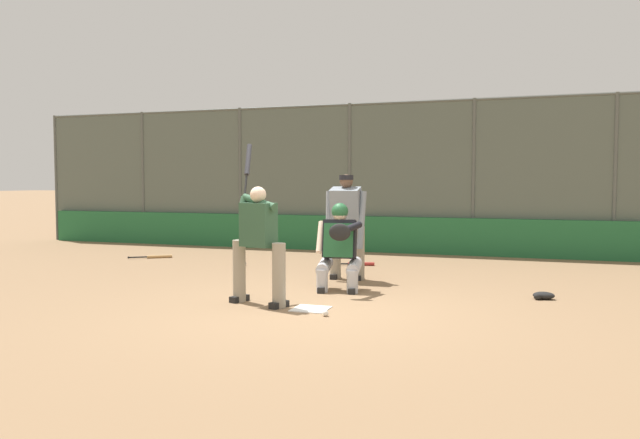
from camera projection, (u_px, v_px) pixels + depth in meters
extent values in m
plane|color=#846647|center=(311.00, 309.00, 7.69)|extent=(160.00, 160.00, 0.00)
cube|color=white|center=(311.00, 309.00, 7.69)|extent=(0.43, 0.43, 0.01)
cylinder|color=#515651|center=(615.00, 177.00, 12.37)|extent=(0.08, 0.08, 3.34)
cylinder|color=#515651|center=(473.00, 177.00, 13.26)|extent=(0.08, 0.08, 3.34)
cylinder|color=#515651|center=(350.00, 177.00, 14.14)|extent=(0.08, 0.08, 3.34)
cylinder|color=#515651|center=(240.00, 178.00, 15.02)|extent=(0.08, 0.08, 3.34)
cylinder|color=#515651|center=(143.00, 178.00, 15.91)|extent=(0.08, 0.08, 3.34)
cylinder|color=#515651|center=(56.00, 178.00, 16.79)|extent=(0.08, 0.08, 3.34)
cube|color=#515B51|center=(410.00, 177.00, 13.70)|extent=(19.20, 0.01, 3.34)
cylinder|color=#515651|center=(410.00, 102.00, 13.60)|extent=(19.20, 0.06, 0.06)
cube|color=#236638|center=(408.00, 235.00, 13.68)|extent=(18.82, 0.18, 0.79)
cube|color=slate|center=(545.00, 245.00, 14.78)|extent=(13.44, 1.95, 0.12)
cube|color=slate|center=(546.00, 241.00, 14.25)|extent=(13.44, 0.55, 0.44)
cube|color=#B7BABC|center=(546.00, 229.00, 14.24)|extent=(13.44, 0.24, 0.08)
cube|color=slate|center=(546.00, 232.00, 14.76)|extent=(13.44, 0.55, 0.76)
cube|color=#B7BABC|center=(546.00, 214.00, 14.74)|extent=(13.44, 0.24, 0.08)
cube|color=slate|center=(545.00, 224.00, 15.27)|extent=(13.44, 0.55, 1.08)
cube|color=#B7BABC|center=(546.00, 200.00, 15.24)|extent=(13.44, 0.24, 0.08)
cylinder|color=gray|center=(279.00, 276.00, 7.76)|extent=(0.17, 0.17, 0.81)
cube|color=black|center=(279.00, 305.00, 7.79)|extent=(0.19, 0.30, 0.08)
cylinder|color=gray|center=(239.00, 271.00, 8.16)|extent=(0.17, 0.17, 0.81)
cube|color=black|center=(239.00, 299.00, 8.18)|extent=(0.19, 0.30, 0.08)
cube|color=#2D5138|center=(258.00, 225.00, 7.92)|extent=(0.50, 0.37, 0.56)
sphere|color=beige|center=(258.00, 195.00, 7.90)|extent=(0.21, 0.21, 0.21)
cylinder|color=#2D5138|center=(259.00, 202.00, 7.93)|extent=(0.56, 0.31, 0.21)
cylinder|color=#2D5138|center=(244.00, 202.00, 8.09)|extent=(0.10, 0.14, 0.16)
sphere|color=black|center=(245.00, 197.00, 8.11)|extent=(0.04, 0.04, 0.04)
cylinder|color=black|center=(246.00, 186.00, 8.19)|extent=(0.09, 0.21, 0.31)
cylinder|color=#28282D|center=(248.00, 160.00, 8.39)|extent=(0.15, 0.32, 0.44)
cylinder|color=#B7B7BC|center=(352.00, 282.00, 8.80)|extent=(0.16, 0.16, 0.33)
cylinder|color=#B7B7BC|center=(354.00, 267.00, 8.99)|extent=(0.26, 0.52, 0.25)
cube|color=black|center=(352.00, 290.00, 8.80)|extent=(0.14, 0.27, 0.08)
cylinder|color=#B7B7BC|center=(322.00, 281.00, 8.87)|extent=(0.16, 0.16, 0.33)
cylinder|color=#B7B7BC|center=(325.00, 266.00, 9.07)|extent=(0.26, 0.52, 0.25)
cube|color=black|center=(322.00, 289.00, 8.88)|extent=(0.14, 0.27, 0.08)
cube|color=black|center=(340.00, 239.00, 9.05)|extent=(0.52, 0.45, 0.59)
cube|color=#235B33|center=(338.00, 240.00, 8.90)|extent=(0.44, 0.21, 0.49)
sphere|color=beige|center=(340.00, 214.00, 9.03)|extent=(0.22, 0.22, 0.22)
sphere|color=#235B33|center=(340.00, 211.00, 9.03)|extent=(0.24, 0.24, 0.24)
cylinder|color=black|center=(350.00, 228.00, 8.76)|extent=(0.23, 0.58, 0.17)
ellipsoid|color=black|center=(340.00, 232.00, 8.53)|extent=(0.31, 0.15, 0.24)
cylinder|color=beige|center=(321.00, 237.00, 9.10)|extent=(0.15, 0.34, 0.47)
cylinder|color=gray|center=(359.00, 253.00, 9.98)|extent=(0.18, 0.18, 0.86)
cube|color=black|center=(359.00, 277.00, 10.01)|extent=(0.11, 0.28, 0.08)
cylinder|color=gray|center=(335.00, 252.00, 10.11)|extent=(0.18, 0.18, 0.86)
cube|color=black|center=(335.00, 276.00, 10.13)|extent=(0.11, 0.28, 0.08)
cube|color=gray|center=(346.00, 207.00, 9.94)|extent=(0.47, 0.42, 0.66)
sphere|color=brown|center=(346.00, 181.00, 9.92)|extent=(0.22, 0.22, 0.22)
cylinder|color=black|center=(346.00, 177.00, 9.91)|extent=(0.23, 0.23, 0.08)
cylinder|color=gray|center=(362.00, 220.00, 9.81)|extent=(0.15, 0.24, 0.92)
cylinder|color=gray|center=(329.00, 219.00, 9.98)|extent=(0.15, 0.25, 0.92)
sphere|color=black|center=(236.00, 269.00, 10.94)|extent=(0.04, 0.04, 0.04)
cylinder|color=black|center=(238.00, 268.00, 11.10)|extent=(0.11, 0.33, 0.03)
cylinder|color=#28282D|center=(242.00, 265.00, 11.50)|extent=(0.18, 0.46, 0.07)
sphere|color=black|center=(329.00, 264.00, 11.70)|extent=(0.04, 0.04, 0.04)
cylinder|color=black|center=(339.00, 264.00, 11.69)|extent=(0.35, 0.12, 0.03)
cylinder|color=maroon|center=(361.00, 264.00, 11.67)|extent=(0.49, 0.20, 0.07)
sphere|color=black|center=(129.00, 257.00, 12.65)|extent=(0.04, 0.04, 0.04)
cylinder|color=black|center=(138.00, 257.00, 12.70)|extent=(0.31, 0.23, 0.03)
cylinder|color=tan|center=(160.00, 256.00, 12.82)|extent=(0.45, 0.34, 0.07)
ellipsoid|color=black|center=(544.00, 295.00, 8.35)|extent=(0.28, 0.18, 0.10)
ellipsoid|color=black|center=(538.00, 297.00, 8.29)|extent=(0.10, 0.08, 0.08)
sphere|color=white|center=(325.00, 313.00, 7.30)|extent=(0.07, 0.07, 0.07)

